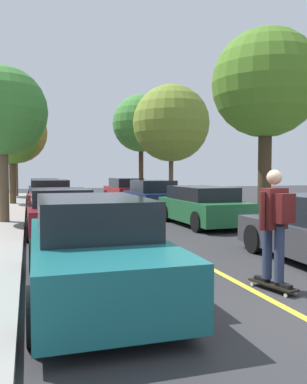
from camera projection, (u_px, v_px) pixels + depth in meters
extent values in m
plane|color=#2D2D30|center=(272.00, 301.00, 5.70)|extent=(80.00, 80.00, 0.00)
cube|color=gold|center=(174.00, 249.00, 9.51)|extent=(0.12, 39.20, 0.01)
cube|color=#196066|center=(94.00, 258.00, 5.96)|extent=(1.82, 4.58, 0.73)
cube|color=black|center=(91.00, 215.00, 6.14)|extent=(1.58, 2.57, 0.54)
cylinder|color=black|center=(183.00, 301.00, 4.70)|extent=(0.23, 0.64, 0.64)
cylinder|color=black|center=(37.00, 316.00, 4.23)|extent=(0.23, 0.64, 0.64)
cylinder|color=black|center=(124.00, 250.00, 7.72)|extent=(0.23, 0.64, 0.64)
cylinder|color=black|center=(35.00, 256.00, 7.25)|extent=(0.23, 0.64, 0.64)
cube|color=maroon|center=(61.00, 216.00, 11.91)|extent=(1.93, 4.04, 0.65)
cube|color=black|center=(60.00, 197.00, 12.11)|extent=(1.69, 2.31, 0.49)
cylinder|color=black|center=(98.00, 227.00, 10.95)|extent=(0.23, 0.64, 0.64)
cylinder|color=black|center=(31.00, 230.00, 10.40)|extent=(0.23, 0.64, 0.64)
cylinder|color=black|center=(84.00, 217.00, 13.43)|extent=(0.23, 0.64, 0.64)
cylinder|color=black|center=(29.00, 219.00, 12.89)|extent=(0.23, 0.64, 0.64)
cube|color=maroon|center=(50.00, 201.00, 17.46)|extent=(1.88, 4.51, 0.75)
cube|color=black|center=(50.00, 186.00, 17.63)|extent=(1.62, 2.66, 0.55)
cylinder|color=black|center=(72.00, 209.00, 16.22)|extent=(0.24, 0.65, 0.64)
cylinder|color=black|center=(30.00, 210.00, 15.78)|extent=(0.24, 0.65, 0.64)
cylinder|color=black|center=(67.00, 203.00, 19.16)|extent=(0.24, 0.65, 0.64)
cylinder|color=black|center=(32.00, 204.00, 18.72)|extent=(0.24, 0.65, 0.64)
cube|color=navy|center=(44.00, 193.00, 24.09)|extent=(1.77, 4.12, 0.75)
cube|color=black|center=(44.00, 183.00, 24.09)|extent=(1.54, 2.47, 0.49)
cylinder|color=black|center=(60.00, 198.00, 23.07)|extent=(0.23, 0.64, 0.64)
cylinder|color=black|center=(31.00, 198.00, 22.57)|extent=(0.23, 0.64, 0.64)
cylinder|color=black|center=(56.00, 195.00, 25.62)|extent=(0.23, 0.64, 0.64)
cylinder|color=black|center=(30.00, 196.00, 25.13)|extent=(0.23, 0.64, 0.64)
cylinder|color=black|center=(255.00, 239.00, 9.05)|extent=(0.24, 0.65, 0.64)
cube|color=#1E5B33|center=(203.00, 210.00, 13.67)|extent=(1.82, 4.16, 0.69)
cube|color=black|center=(202.00, 193.00, 13.72)|extent=(1.58, 2.75, 0.45)
cylinder|color=black|center=(166.00, 213.00, 14.72)|extent=(0.23, 0.64, 0.64)
cylinder|color=black|center=(206.00, 211.00, 15.23)|extent=(0.23, 0.64, 0.64)
cylinder|color=black|center=(198.00, 222.00, 12.14)|extent=(0.23, 0.64, 0.64)
cylinder|color=black|center=(245.00, 220.00, 12.65)|extent=(0.23, 0.64, 0.64)
cube|color=navy|center=(152.00, 199.00, 19.26)|extent=(1.88, 4.38, 0.68)
cube|color=black|center=(153.00, 186.00, 19.11)|extent=(1.64, 2.53, 0.56)
cylinder|color=black|center=(127.00, 201.00, 20.43)|extent=(0.23, 0.64, 0.64)
cylinder|color=black|center=(160.00, 201.00, 20.93)|extent=(0.23, 0.64, 0.64)
cylinder|color=black|center=(143.00, 206.00, 17.60)|extent=(0.23, 0.64, 0.64)
cylinder|color=black|center=(180.00, 205.00, 18.10)|extent=(0.23, 0.64, 0.64)
cube|color=maroon|center=(125.00, 193.00, 24.67)|extent=(1.79, 4.60, 0.72)
cube|color=black|center=(126.00, 183.00, 24.40)|extent=(1.56, 2.84, 0.53)
cylinder|color=black|center=(107.00, 195.00, 25.94)|extent=(0.23, 0.64, 0.64)
cylinder|color=black|center=(131.00, 195.00, 26.44)|extent=(0.23, 0.64, 0.64)
cylinder|color=black|center=(118.00, 198.00, 22.92)|extent=(0.23, 0.64, 0.64)
cylinder|color=black|center=(145.00, 197.00, 23.42)|extent=(0.23, 0.64, 0.64)
cylinder|color=brown|center=(4.00, 178.00, 13.54)|extent=(0.32, 0.32, 2.99)
sphere|color=#3D7F33|center=(2.00, 111.00, 13.43)|extent=(2.98, 2.98, 2.98)
cylinder|color=#4C3823|center=(13.00, 177.00, 21.26)|extent=(0.33, 0.33, 2.81)
sphere|color=#4C7A23|center=(12.00, 137.00, 21.16)|extent=(2.85, 2.85, 2.85)
cylinder|color=brown|center=(16.00, 173.00, 27.67)|extent=(0.25, 0.25, 3.22)
sphere|color=olive|center=(15.00, 132.00, 27.52)|extent=(4.27, 4.27, 4.27)
cylinder|color=#3D2D1E|center=(265.00, 168.00, 13.06)|extent=(0.43, 0.43, 3.62)
sphere|color=#4C7A23|center=(266.00, 83.00, 12.92)|extent=(3.48, 3.48, 3.48)
cylinder|color=brown|center=(171.00, 176.00, 21.61)|extent=(0.24, 0.24, 2.86)
sphere|color=olive|center=(171.00, 123.00, 21.47)|extent=(4.10, 4.10, 4.10)
cylinder|color=#3D2D1E|center=(141.00, 167.00, 27.31)|extent=(0.32, 0.32, 4.02)
sphere|color=#3D7F33|center=(141.00, 123.00, 27.16)|extent=(3.85, 3.85, 3.85)
cylinder|color=#38383D|center=(1.00, 149.00, 13.47)|extent=(0.12, 0.12, 4.88)
cube|color=#EAE5C6|center=(0.00, 72.00, 13.34)|extent=(0.36, 0.24, 0.20)
cube|color=black|center=(273.00, 285.00, 6.20)|extent=(0.41, 0.87, 0.02)
cylinder|color=beige|center=(252.00, 284.00, 6.44)|extent=(0.04, 0.06, 0.06)
cylinder|color=beige|center=(261.00, 283.00, 6.54)|extent=(0.04, 0.06, 0.06)
cylinder|color=beige|center=(286.00, 295.00, 5.86)|extent=(0.04, 0.06, 0.06)
cylinder|color=beige|center=(295.00, 293.00, 5.96)|extent=(0.04, 0.06, 0.06)
cube|color=#99999E|center=(257.00, 281.00, 6.49)|extent=(0.11, 0.06, 0.02)
cube|color=#99999E|center=(290.00, 292.00, 5.91)|extent=(0.11, 0.06, 0.02)
cube|color=black|center=(262.00, 279.00, 6.38)|extent=(0.16, 0.28, 0.06)
cube|color=black|center=(284.00, 285.00, 6.01)|extent=(0.16, 0.28, 0.06)
cylinder|color=#283351|center=(267.00, 251.00, 6.28)|extent=(0.18, 0.18, 0.85)
cylinder|color=#283351|center=(279.00, 254.00, 6.07)|extent=(0.18, 0.18, 0.85)
cube|color=#511919|center=(274.00, 209.00, 6.14)|extent=(0.44, 0.31, 0.63)
sphere|color=tan|center=(274.00, 177.00, 6.11)|extent=(0.23, 0.23, 0.23)
cylinder|color=#511919|center=(262.00, 211.00, 6.01)|extent=(0.11, 0.11, 0.58)
cylinder|color=#511919|center=(285.00, 209.00, 6.26)|extent=(0.11, 0.11, 0.58)
cube|color=#4C1414|center=(284.00, 208.00, 5.96)|extent=(0.33, 0.24, 0.44)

